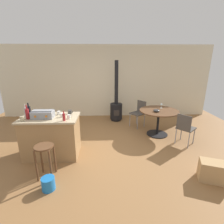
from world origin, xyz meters
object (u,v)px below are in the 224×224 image
bottle_1 (64,117)px  toolbox (43,114)px  serving_bowl (156,110)px  plastic_bucket (48,184)px  cup_3 (70,112)px  cardboard_box (214,172)px  cup_0 (69,117)px  kitchen_island (52,136)px  wine_glass (161,105)px  cup_2 (62,115)px  wooden_stool (45,154)px  dining_table (158,116)px  cup_4 (59,113)px  bottle_0 (29,111)px  bottle_2 (26,112)px  bottle_3 (27,114)px  wood_stove (116,107)px  cup_1 (22,119)px

bottle_1 → toolbox: bearing=159.7°
serving_bowl → plastic_bucket: bearing=-140.1°
toolbox → cup_3: 0.59m
cardboard_box → cup_0: bearing=162.2°
kitchen_island → wine_glass: (2.92, 1.25, 0.39)m
cup_0 → cup_2: cup_0 is taller
wooden_stool → cup_2: bearing=77.6°
bottle_1 → plastic_bucket: 1.27m
plastic_bucket → kitchen_island: bearing=102.5°
dining_table → cup_4: (-2.62, -0.86, 0.40)m
dining_table → bottle_0: (-3.26, -0.92, 0.47)m
cup_3 → bottle_2: bearing=-165.7°
cardboard_box → cup_2: bearing=161.1°
bottle_1 → cup_3: (0.02, 0.47, -0.04)m
dining_table → cup_2: (-2.50, -1.03, 0.40)m
kitchen_island → cup_0: 0.70m
bottle_0 → cup_3: 0.89m
kitchen_island → cup_3: size_ratio=10.17×
toolbox → cup_0: toolbox is taller
bottle_2 → cup_0: bottle_2 is taller
toolbox → bottle_3: 0.31m
cup_0 → serving_bowl: 2.44m
toolbox → wine_glass: bearing=23.4°
bottle_0 → cup_0: size_ratio=2.81×
wood_stove → serving_bowl: bearing=-54.1°
bottle_2 → cup_4: bottle_2 is taller
wooden_stool → dining_table: (2.67, 1.81, 0.10)m
toolbox → kitchen_island: bearing=30.5°
bottle_0 → wine_glass: bearing=18.6°
cup_3 → plastic_bucket: bearing=-96.6°
kitchen_island → wine_glass: kitchen_island is taller
cardboard_box → plastic_bucket: bearing=-177.8°
cup_4 → cardboard_box: cup_4 is taller
toolbox → serving_bowl: (2.78, 0.95, -0.23)m
kitchen_island → cup_0: (0.46, -0.13, 0.51)m
cardboard_box → kitchen_island: bearing=162.5°
cup_0 → cup_3: cup_0 is taller
cup_4 → plastic_bucket: (0.08, -1.29, -0.87)m
wine_glass → cardboard_box: bearing=-82.4°
wooden_stool → cardboard_box: bearing=-4.3°
bottle_2 → cup_2: (0.78, 0.00, -0.07)m
cup_4 → cup_1: bearing=-148.0°
wine_glass → serving_bowl: bearing=-125.3°
kitchen_island → plastic_bucket: kitchen_island is taller
dining_table → bottle_3: 3.43m
wood_stove → cardboard_box: wood_stove is taller
cup_0 → wine_glass: 2.83m
kitchen_island → wooden_stool: (0.11, -0.78, 0.01)m
dining_table → wine_glass: 0.39m
kitchen_island → bottle_1: (0.38, -0.25, 0.55)m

